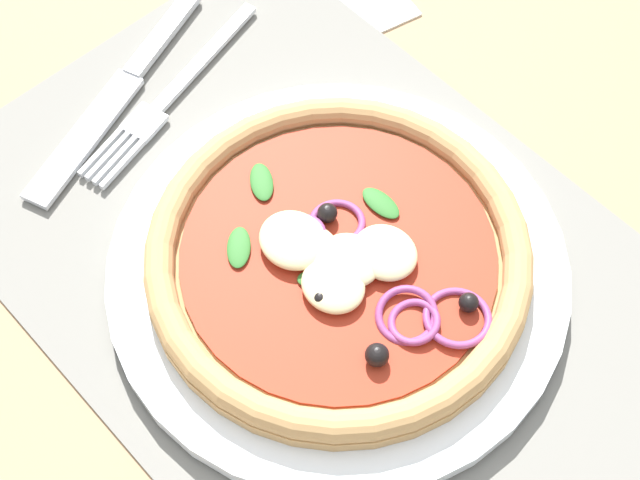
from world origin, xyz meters
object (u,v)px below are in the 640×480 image
object	(u,v)px
pizza	(341,255)
knife	(117,94)
fork	(166,100)
plate	(340,268)

from	to	relation	value
pizza	knife	size ratio (longest dim) A/B	1.18
knife	fork	bearing A→B (deg)	109.45
fork	knife	xyz separation A→B (cm)	(2.60, 2.17, 0.03)
fork	knife	bearing A→B (deg)	-64.23
pizza	knife	bearing A→B (deg)	4.56
fork	plate	bearing A→B (deg)	74.28
pizza	fork	distance (cm)	17.87
plate	pizza	bearing A→B (deg)	157.68
pizza	knife	distance (cm)	20.50
pizza	fork	xyz separation A→B (cm)	(17.72, -0.55, -2.18)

